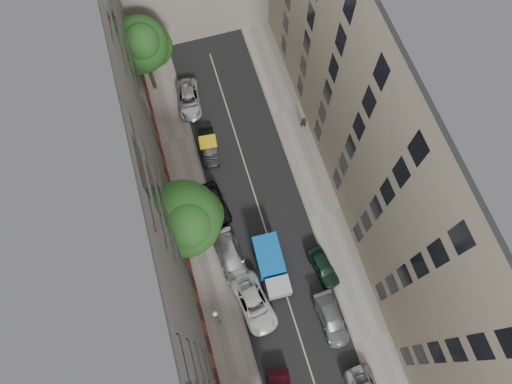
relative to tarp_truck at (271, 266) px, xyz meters
name	(u,v)px	position (x,y,z in m)	size (l,w,h in m)	color
ground	(266,230)	(0.60, 3.40, -1.30)	(120.00, 120.00, 0.00)	#4C4C49
road_surface	(266,230)	(0.60, 3.40, -1.29)	(8.00, 44.00, 0.02)	black
sidewalk_left	(205,247)	(-4.90, 3.40, -1.22)	(3.00, 44.00, 0.15)	gray
sidewalk_right	(325,213)	(6.10, 3.40, -1.22)	(3.00, 44.00, 0.15)	gray
building_left	(107,231)	(-10.40, 3.40, 8.70)	(8.00, 44.00, 20.00)	#4B4946
building_right	(419,145)	(11.60, 3.40, 8.70)	(8.00, 44.00, 20.00)	tan
tarp_truck	(271,266)	(0.00, 0.00, 0.00)	(2.23, 5.18, 2.36)	black
car_left_2	(254,304)	(-2.20, -2.46, -0.58)	(2.40, 5.20, 1.44)	silver
car_left_3	(231,259)	(-3.00, 1.65, -0.56)	(2.07, 5.09, 1.48)	#B2B1B6
car_left_4	(216,203)	(-3.00, 6.80, -0.58)	(1.70, 4.22, 1.44)	black
car_left_5	(209,147)	(-2.20, 12.40, -0.64)	(1.40, 4.02, 1.32)	black
car_left_6	(189,99)	(-2.78, 18.00, -0.64)	(2.17, 4.71, 1.31)	silver
car_right_1	(331,319)	(3.40, -5.40, -0.65)	(1.80, 4.43, 1.29)	gray
car_right_2	(323,267)	(4.20, -1.20, -0.66)	(1.52, 3.77, 1.28)	black
tree_mid	(185,221)	(-5.58, 3.97, 5.06)	(5.98, 5.81, 9.42)	#382619
tree_far	(142,46)	(-5.56, 20.58, 5.02)	(5.23, 4.94, 9.09)	#382619
lamp_post	(217,317)	(-5.20, -3.04, 2.48)	(0.36, 0.36, 5.81)	#1A5B31
pedestrian	(304,123)	(7.00, 12.26, -0.37)	(0.56, 0.37, 1.55)	black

